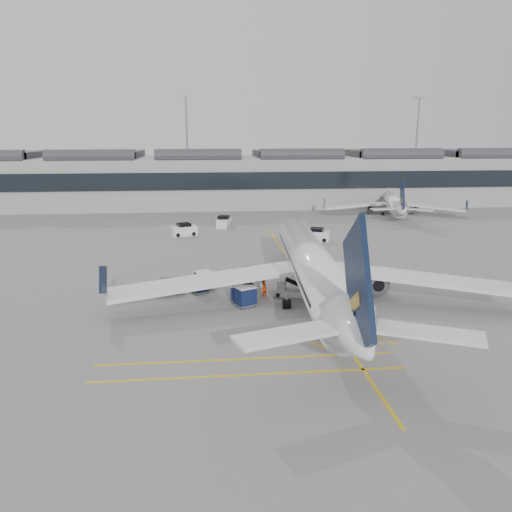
{
  "coord_description": "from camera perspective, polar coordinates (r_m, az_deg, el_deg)",
  "views": [
    {
      "loc": [
        -0.75,
        -43.74,
        16.12
      ],
      "look_at": [
        4.25,
        5.39,
        4.0
      ],
      "focal_mm": 35.0,
      "sensor_mm": 36.0,
      "label": 1
    }
  ],
  "objects": [
    {
      "name": "service_van_left",
      "position": [
        81.98,
        -8.22,
        2.96
      ],
      "size": [
        4.41,
        3.21,
        2.04
      ],
      "rotation": [
        0.0,
        0.0,
        0.34
      ],
      "color": "silver",
      "rests_on": "ground"
    },
    {
      "name": "apron_markings",
      "position": [
        57.12,
        5.28,
        -2.65
      ],
      "size": [
        0.25,
        60.0,
        0.01
      ],
      "primitive_type": "cube",
      "color": "gold",
      "rests_on": "ground"
    },
    {
      "name": "baggage_cart_b",
      "position": [
        47.86,
        -1.23,
        -4.56
      ],
      "size": [
        2.35,
        2.19,
        1.97
      ],
      "rotation": [
        0.0,
        0.0,
        0.44
      ],
      "color": "gray",
      "rests_on": "ground"
    },
    {
      "name": "ramp_agent_b",
      "position": [
        50.59,
        0.82,
        -3.73
      ],
      "size": [
        1.09,
        1.06,
        1.78
      ],
      "primitive_type": "imported",
      "rotation": [
        0.0,
        0.0,
        3.79
      ],
      "color": "red",
      "rests_on": "ground"
    },
    {
      "name": "service_van_mid",
      "position": [
        88.64,
        -3.69,
        3.89
      ],
      "size": [
        2.92,
        4.35,
        2.04
      ],
      "rotation": [
        0.0,
        0.0,
        1.32
      ],
      "color": "silver",
      "rests_on": "ground"
    },
    {
      "name": "baggage_cart_c",
      "position": [
        49.21,
        -1.91,
        -4.25
      ],
      "size": [
        1.94,
        1.79,
        1.66
      ],
      "rotation": [
        0.0,
        0.0,
        -0.38
      ],
      "color": "gray",
      "rests_on": "ground"
    },
    {
      "name": "terminal",
      "position": [
        116.09,
        -5.48,
        8.8
      ],
      "size": [
        200.0,
        20.45,
        12.4
      ],
      "color": "#9E9E99",
      "rests_on": "ground"
    },
    {
      "name": "ground",
      "position": [
        46.62,
        -4.56,
        -6.48
      ],
      "size": [
        220.0,
        220.0,
        0.0
      ],
      "primitive_type": "plane",
      "color": "gray",
      "rests_on": "ground"
    },
    {
      "name": "service_van_right",
      "position": [
        77.72,
        6.96,
        2.4
      ],
      "size": [
        4.35,
        3.25,
        2.01
      ],
      "rotation": [
        0.0,
        0.0,
        -0.37
      ],
      "color": "silver",
      "rests_on": "ground"
    },
    {
      "name": "airliner_far",
      "position": [
        106.42,
        15.34,
        5.92
      ],
      "size": [
        27.78,
        30.71,
        8.31
      ],
      "rotation": [
        0.0,
        0.0,
        -0.24
      ],
      "color": "white",
      "rests_on": "ground"
    },
    {
      "name": "airliner_main",
      "position": [
        48.96,
        6.55,
        -1.36
      ],
      "size": [
        39.75,
        43.53,
        11.57
      ],
      "rotation": [
        0.0,
        0.0,
        -0.06
      ],
      "color": "white",
      "rests_on": "ground"
    },
    {
      "name": "baggage_cart_d",
      "position": [
        52.12,
        -6.46,
        -3.25
      ],
      "size": [
        2.08,
        1.96,
        1.72
      ],
      "rotation": [
        0.0,
        0.0,
        0.49
      ],
      "color": "gray",
      "rests_on": "ground"
    },
    {
      "name": "belt_loader",
      "position": [
        51.25,
        3.99,
        -3.95
      ],
      "size": [
        4.57,
        2.28,
        1.81
      ],
      "rotation": [
        0.0,
        0.0,
        -0.25
      ],
      "color": "beige",
      "rests_on": "ground"
    },
    {
      "name": "pushback_tug",
      "position": [
        52.77,
        -10.14,
        -3.45
      ],
      "size": [
        2.79,
        1.79,
        1.53
      ],
      "rotation": [
        0.0,
        0.0,
        0.04
      ],
      "color": "#4D5043",
      "rests_on": "ground"
    },
    {
      "name": "safety_cone_nose",
      "position": [
        67.33,
        5.7,
        0.09
      ],
      "size": [
        0.36,
        0.36,
        0.49
      ],
      "primitive_type": "cone",
      "color": "#F24C0A",
      "rests_on": "ground"
    },
    {
      "name": "light_masts",
      "position": [
        129.75,
        -6.38,
        12.99
      ],
      "size": [
        113.0,
        0.6,
        25.45
      ],
      "color": "slate",
      "rests_on": "ground"
    },
    {
      "name": "ramp_agent_a",
      "position": [
        55.93,
        -1.34,
        -2.08
      ],
      "size": [
        0.7,
        0.56,
        1.66
      ],
      "primitive_type": "imported",
      "rotation": [
        0.0,
        0.0,
        0.3
      ],
      "color": "orange",
      "rests_on": "ground"
    },
    {
      "name": "safety_cone_engine",
      "position": [
        55.26,
        10.88,
        -3.15
      ],
      "size": [
        0.36,
        0.36,
        0.5
      ],
      "primitive_type": "cone",
      "color": "#F24C0A",
      "rests_on": "ground"
    },
    {
      "name": "baggage_cart_a",
      "position": [
        53.62,
        -6.02,
        -2.66
      ],
      "size": [
        2.19,
        2.01,
        1.88
      ],
      "rotation": [
        0.0,
        0.0,
        0.37
      ],
      "color": "gray",
      "rests_on": "ground"
    }
  ]
}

